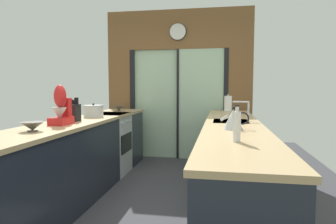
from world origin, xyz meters
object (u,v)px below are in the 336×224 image
(soap_bottle, at_px, (237,126))
(paper_towel_roll, at_px, (228,104))
(stand_mixer, at_px, (61,109))
(oven_range, at_px, (108,144))
(mixing_bowl_far, at_px, (119,108))
(kettle, at_px, (233,119))
(stock_pot, at_px, (93,111))
(mixing_bowl_mid, at_px, (32,126))
(knife_block, at_px, (75,112))

(soap_bottle, bearing_deg, paper_towel_roll, 90.00)
(stand_mixer, relative_size, soap_bottle, 1.56)
(soap_bottle, distance_m, paper_towel_roll, 2.77)
(oven_range, bearing_deg, paper_towel_roll, 21.78)
(mixing_bowl_far, xyz_separation_m, soap_bottle, (1.78, -2.50, 0.07))
(oven_range, xyz_separation_m, stand_mixer, (0.02, -1.36, 0.63))
(mixing_bowl_far, relative_size, paper_towel_roll, 0.70)
(kettle, bearing_deg, soap_bottle, -90.18)
(kettle, xyz_separation_m, paper_towel_roll, (-0.00, 2.11, 0.03))
(stand_mixer, xyz_separation_m, soap_bottle, (1.78, -0.70, -0.04))
(stand_mixer, distance_m, stock_pot, 0.81)
(stock_pot, bearing_deg, mixing_bowl_mid, -90.00)
(oven_range, bearing_deg, soap_bottle, -48.78)
(oven_range, distance_m, mixing_bowl_far, 0.68)
(oven_range, relative_size, mixing_bowl_mid, 4.50)
(oven_range, relative_size, paper_towel_roll, 3.27)
(kettle, bearing_deg, paper_towel_roll, 90.06)
(oven_range, bearing_deg, knife_block, -88.99)
(mixing_bowl_far, relative_size, kettle, 0.73)
(mixing_bowl_mid, relative_size, stock_pot, 0.78)
(mixing_bowl_mid, bearing_deg, stock_pot, 90.00)
(knife_block, height_order, paper_towel_roll, paper_towel_roll)
(stand_mixer, distance_m, soap_bottle, 1.91)
(mixing_bowl_mid, xyz_separation_m, mixing_bowl_far, (0.00, 2.30, -0.00))
(oven_range, xyz_separation_m, knife_block, (0.02, -1.05, 0.57))
(stand_mixer, height_order, soap_bottle, stand_mixer)
(soap_bottle, xyz_separation_m, paper_towel_roll, (-0.00, 2.77, 0.01))
(kettle, bearing_deg, stand_mixer, 178.95)
(mixing_bowl_far, height_order, stand_mixer, stand_mixer)
(stand_mixer, relative_size, kettle, 1.56)
(mixing_bowl_mid, bearing_deg, oven_range, 90.57)
(mixing_bowl_far, distance_m, stand_mixer, 1.81)
(paper_towel_roll, bearing_deg, soap_bottle, -90.00)
(oven_range, distance_m, stock_pot, 0.77)
(kettle, xyz_separation_m, soap_bottle, (-0.00, -0.66, 0.02))
(mixing_bowl_mid, bearing_deg, knife_block, 89.99)
(oven_range, distance_m, soap_bottle, 2.79)
(knife_block, xyz_separation_m, soap_bottle, (1.78, -1.00, 0.01))
(stand_mixer, xyz_separation_m, stock_pot, (0.00, 0.81, -0.08))
(oven_range, bearing_deg, mixing_bowl_far, 87.65)
(oven_range, height_order, paper_towel_roll, paper_towel_roll)
(stock_pot, relative_size, kettle, 0.97)
(oven_range, bearing_deg, mixing_bowl_mid, -89.43)
(mixing_bowl_mid, bearing_deg, soap_bottle, -6.51)
(soap_bottle, bearing_deg, oven_range, 131.22)
(mixing_bowl_far, height_order, soap_bottle, soap_bottle)
(stock_pot, bearing_deg, paper_towel_roll, 35.45)
(mixing_bowl_far, xyz_separation_m, kettle, (1.78, -1.84, 0.05))
(mixing_bowl_far, relative_size, stock_pot, 0.75)
(mixing_bowl_mid, relative_size, stand_mixer, 0.49)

